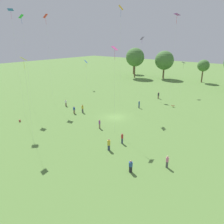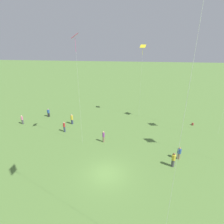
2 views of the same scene
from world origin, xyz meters
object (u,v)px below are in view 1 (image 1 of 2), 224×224
object	(u,v)px
kite_1	(184,64)
kite_6	(11,17)
kite_7	(46,20)
kite_8	(86,62)
person_1	(74,110)
kite_0	(142,41)
kite_4	(121,12)
person_6	(122,138)
person_9	(158,95)
kite_9	(177,20)
person_7	(66,103)
person_8	(167,162)
kite_2	(115,52)
person_2	(100,124)
person_5	(83,109)
person_4	(139,104)
kite_3	(24,63)
person_0	(131,166)
kite_5	(22,21)
person_3	(109,145)
dog_0	(173,106)
picnic_bag_0	(20,121)

from	to	relation	value
kite_1	kite_6	xyz separation A→B (m)	(-18.58, -38.44, 10.56)
kite_7	kite_8	world-z (taller)	kite_7
person_1	kite_0	world-z (taller)	kite_0
kite_1	kite_4	xyz separation A→B (m)	(-7.42, -19.59, 12.18)
person_6	person_9	bearing A→B (deg)	10.01
kite_9	kite_4	bearing A→B (deg)	93.85
person_7	person_8	distance (m)	31.88
person_6	kite_2	bearing A→B (deg)	46.50
person_2	kite_2	distance (m)	12.96
person_5	kite_8	world-z (taller)	kite_8
kite_7	kite_1	bearing A→B (deg)	153.74
person_7	kite_1	size ratio (longest dim) A/B	0.17
person_4	kite_1	bearing A→B (deg)	-84.32
person_1	person_2	bearing A→B (deg)	-70.51
kite_3	kite_1	bearing A→B (deg)	-39.43
person_1	person_5	size ratio (longest dim) A/B	0.89
person_0	kite_7	xyz separation A→B (m)	(-33.01, 13.07, 18.69)
person_1	kite_8	distance (m)	27.49
kite_5	person_8	bearing A→B (deg)	98.26
person_7	kite_1	xyz separation A→B (m)	(16.71, 28.75, 7.97)
person_3	kite_2	world-z (taller)	kite_2
person_0	person_6	bearing A→B (deg)	-74.95
kite_5	kite_9	world-z (taller)	kite_5
kite_2	kite_8	bearing A→B (deg)	84.02
person_7	kite_0	distance (m)	26.67
kite_9	kite_6	bearing A→B (deg)	120.68
person_7	person_8	xyz separation A→B (m)	(30.56, -9.08, 0.04)
person_9	dog_0	distance (m)	8.01
picnic_bag_0	person_4	bearing A→B (deg)	59.16
person_1	person_4	world-z (taller)	person_4
dog_0	picnic_bag_0	bearing A→B (deg)	121.82
person_8	kite_7	xyz separation A→B (m)	(-36.01, 9.36, 18.64)
person_1	kite_9	world-z (taller)	kite_9
kite_8	kite_9	size ratio (longest dim) A/B	0.44
kite_8	kite_7	bearing A→B (deg)	-156.15
kite_8	picnic_bag_0	bearing A→B (deg)	-151.96
person_1	person_4	size ratio (longest dim) A/B	0.90
kite_0	kite_7	distance (m)	25.13
kite_2	dog_0	xyz separation A→B (m)	(1.89, 19.94, -13.12)
kite_2	person_1	bearing A→B (deg)	112.17
person_5	kite_7	xyz separation A→B (m)	(-12.10, 1.12, 18.57)
person_4	kite_5	size ratio (longest dim) A/B	0.09
kite_3	kite_8	size ratio (longest dim) A/B	1.45
person_0	kite_0	world-z (taller)	kite_0
person_9	kite_0	bearing A→B (deg)	20.16
kite_1	dog_0	size ratio (longest dim) A/B	11.48
kite_1	person_9	bearing A→B (deg)	-167.60
dog_0	picnic_bag_0	world-z (taller)	dog_0
person_7	kite_9	xyz separation A→B (m)	(20.50, 12.91, 18.25)
person_2	person_1	bearing A→B (deg)	79.91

